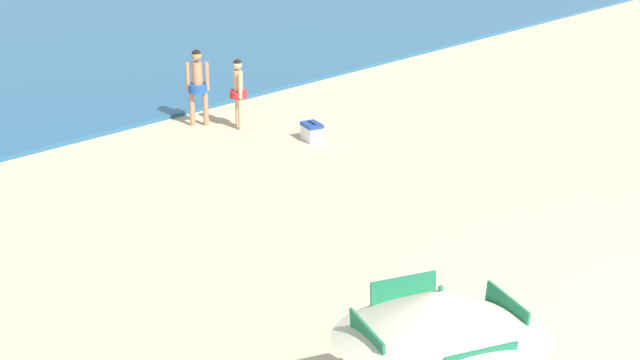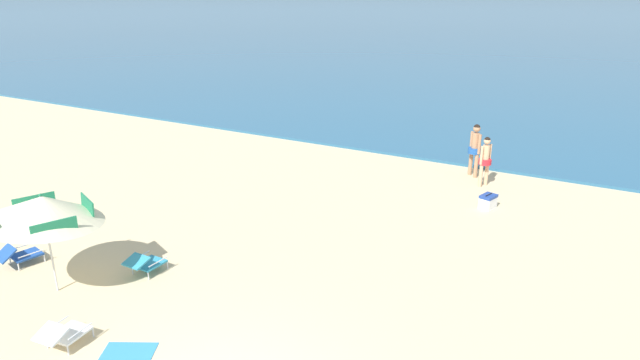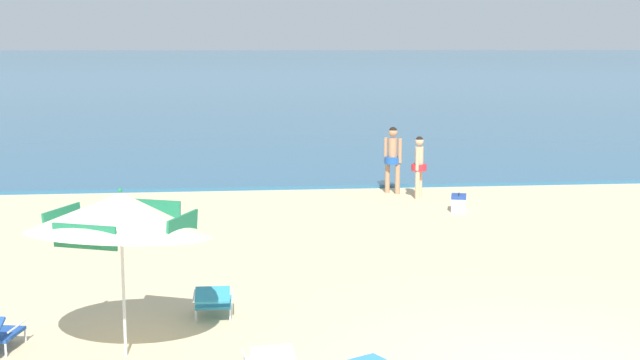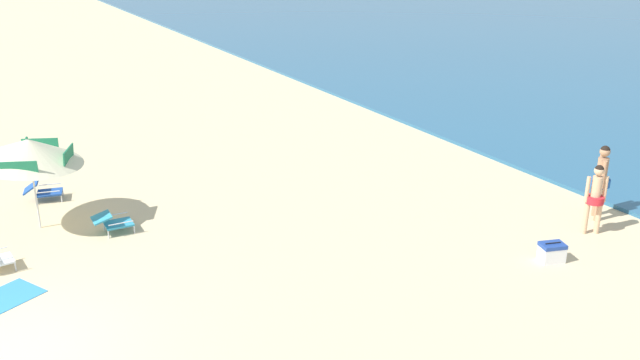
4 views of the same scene
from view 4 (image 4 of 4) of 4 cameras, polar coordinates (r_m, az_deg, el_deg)
The scene contains 6 objects.
beach_umbrella_striped_main at distance 16.05m, azimuth -23.65°, elevation 2.32°, with size 3.22×3.23×2.27m.
lounge_chair_under_umbrella at distance 15.71m, azimuth -17.30°, elevation -3.40°, with size 0.59×0.87×0.49m.
lounge_chair_beside_umbrella at distance 18.20m, azimuth -22.58°, elevation -0.84°, with size 0.71×0.99×0.53m.
person_standing_near_shore at distance 16.83m, azimuth 22.89°, elevation 0.25°, with size 0.44×0.44×1.80m.
person_standing_beside at distance 15.95m, azimuth 22.48°, elevation -1.14°, with size 0.40×0.44×1.62m.
cooler_box at distance 14.58m, azimuth 19.20°, elevation -5.85°, with size 0.48×0.57×0.43m.
Camera 4 is at (10.23, 0.26, 6.35)m, focal length 37.45 mm.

